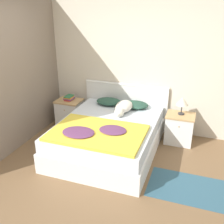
{
  "coord_description": "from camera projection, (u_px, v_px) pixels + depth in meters",
  "views": [
    {
      "loc": [
        1.47,
        -2.71,
        2.42
      ],
      "look_at": [
        0.08,
        1.23,
        0.65
      ],
      "focal_mm": 42.0,
      "sensor_mm": 36.0,
      "label": 1
    }
  ],
  "objects": [
    {
      "name": "pillow_right",
      "position": [
        135.0,
        105.0,
        4.97
      ],
      "size": [
        0.5,
        0.36,
        0.12
      ],
      "color": "#284C3D",
      "rests_on": "bed"
    },
    {
      "name": "ground_plane",
      "position": [
        78.0,
        185.0,
        3.75
      ],
      "size": [
        16.0,
        16.0,
        0.0
      ],
      "primitive_type": "plane",
      "color": "brown"
    },
    {
      "name": "headboard",
      "position": [
        125.0,
        105.0,
        5.32
      ],
      "size": [
        1.7,
        0.06,
        0.93
      ],
      "color": "white",
      "rests_on": "ground_plane"
    },
    {
      "name": "rug",
      "position": [
        189.0,
        188.0,
        3.67
      ],
      "size": [
        1.12,
        0.71,
        0.0
      ],
      "color": "#335B70",
      "rests_on": "ground_plane"
    },
    {
      "name": "table_lamp",
      "position": [
        182.0,
        102.0,
        4.61
      ],
      "size": [
        0.22,
        0.22,
        0.32
      ],
      "color": "#2D2D33",
      "rests_on": "nightstand_right"
    },
    {
      "name": "pillow_left",
      "position": [
        109.0,
        101.0,
        5.13
      ],
      "size": [
        0.5,
        0.36,
        0.12
      ],
      "color": "#284C3D",
      "rests_on": "bed"
    },
    {
      "name": "book_stack",
      "position": [
        69.0,
        98.0,
        5.36
      ],
      "size": [
        0.18,
        0.21,
        0.1
      ],
      "color": "#AD2D28",
      "rests_on": "nightstand_left"
    },
    {
      "name": "dog",
      "position": [
        123.0,
        107.0,
        4.78
      ],
      "size": [
        0.3,
        0.72,
        0.18
      ],
      "color": "silver",
      "rests_on": "bed"
    },
    {
      "name": "nightstand_right",
      "position": [
        179.0,
        128.0,
        4.79
      ],
      "size": [
        0.51,
        0.43,
        0.55
      ],
      "color": "white",
      "rests_on": "ground_plane"
    },
    {
      "name": "nightstand_left",
      "position": [
        70.0,
        112.0,
        5.48
      ],
      "size": [
        0.51,
        0.43,
        0.55
      ],
      "color": "white",
      "rests_on": "ground_plane"
    },
    {
      "name": "wall_side_left",
      "position": [
        24.0,
        72.0,
        4.62
      ],
      "size": [
        0.06,
        3.1,
        2.55
      ],
      "color": "gray",
      "rests_on": "ground_plane"
    },
    {
      "name": "quilt",
      "position": [
        97.0,
        132.0,
        3.98
      ],
      "size": [
        1.42,
        0.98,
        0.08
      ],
      "color": "yellow",
      "rests_on": "bed"
    },
    {
      "name": "wall_back",
      "position": [
        123.0,
        65.0,
        5.1
      ],
      "size": [
        9.0,
        0.06,
        2.55
      ],
      "color": "beige",
      "rests_on": "ground_plane"
    },
    {
      "name": "bed",
      "position": [
        108.0,
        137.0,
        4.51
      ],
      "size": [
        1.62,
        2.01,
        0.55
      ],
      "color": "white",
      "rests_on": "ground_plane"
    }
  ]
}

